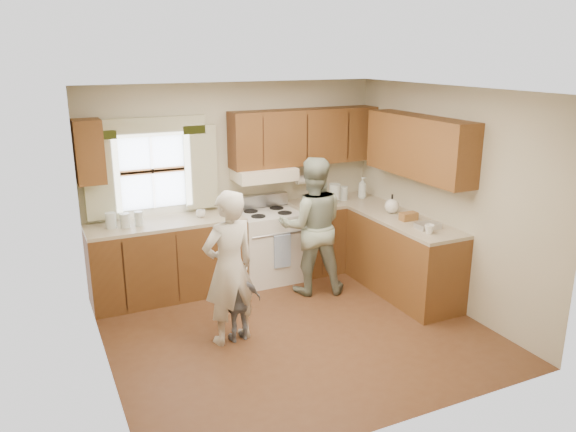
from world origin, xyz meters
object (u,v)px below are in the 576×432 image
stove (268,245)px  woman_left (229,268)px  woman_right (312,226)px  child (239,303)px

stove → woman_left: bearing=-126.5°
woman_right → stove: bearing=-41.7°
stove → child: (-0.91, -1.37, -0.05)m
woman_left → woman_right: (1.32, 0.75, 0.04)m
stove → woman_left: 1.69m
woman_right → child: 1.53m
woman_left → woman_right: 1.52m
woman_left → woman_right: size_ratio=0.95×
woman_left → child: woman_left is taller
stove → child: bearing=-123.6°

